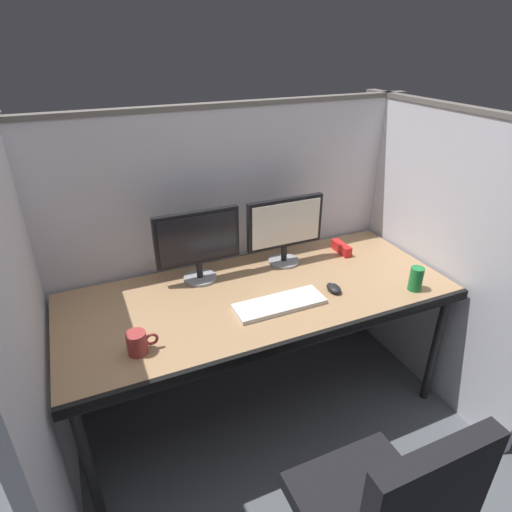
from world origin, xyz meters
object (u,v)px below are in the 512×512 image
at_px(keyboard_main, 280,304).
at_px(soda_can, 416,279).
at_px(monitor_left, 198,242).
at_px(red_stapler, 341,248).
at_px(monitor_right, 285,227).
at_px(desk, 261,303).
at_px(computer_mouse, 334,288).
at_px(coffee_mug, 138,343).

bearing_deg(keyboard_main, soda_can, -11.68).
distance_m(monitor_left, red_stapler, 0.86).
relative_size(monitor_left, keyboard_main, 1.00).
bearing_deg(monitor_left, monitor_right, -1.29).
relative_size(desk, keyboard_main, 4.42).
xyz_separation_m(desk, computer_mouse, (0.34, -0.12, 0.07)).
xyz_separation_m(desk, monitor_right, (0.25, 0.25, 0.27)).
relative_size(desk, coffee_mug, 15.08).
distance_m(desk, red_stapler, 0.65).
bearing_deg(computer_mouse, monitor_right, 103.57).
distance_m(keyboard_main, soda_can, 0.69).
distance_m(monitor_left, coffee_mug, 0.62).
xyz_separation_m(monitor_left, keyboard_main, (0.27, -0.38, -0.20)).
height_order(monitor_left, red_stapler, monitor_left).
bearing_deg(computer_mouse, keyboard_main, -178.50).
bearing_deg(computer_mouse, monitor_left, 146.45).
relative_size(monitor_right, keyboard_main, 1.00).
distance_m(desk, soda_can, 0.77).
bearing_deg(red_stapler, monitor_left, 177.61).
bearing_deg(soda_can, coffee_mug, 176.84).
xyz_separation_m(desk, red_stapler, (0.61, 0.22, 0.08)).
bearing_deg(keyboard_main, red_stapler, 31.36).
xyz_separation_m(monitor_right, red_stapler, (0.36, -0.02, -0.19)).
height_order(computer_mouse, soda_can, soda_can).
distance_m(computer_mouse, coffee_mug, 0.96).
xyz_separation_m(monitor_right, coffee_mug, (-0.87, -0.44, -0.17)).
bearing_deg(monitor_right, desk, -135.48).
bearing_deg(monitor_left, red_stapler, -2.39).
xyz_separation_m(keyboard_main, computer_mouse, (0.30, 0.01, 0.01)).
bearing_deg(red_stapler, soda_can, -78.10).
height_order(monitor_left, soda_can, monitor_left).
bearing_deg(monitor_left, keyboard_main, -55.32).
bearing_deg(red_stapler, coffee_mug, -161.38).
distance_m(monitor_right, keyboard_main, 0.48).
height_order(desk, red_stapler, red_stapler).
bearing_deg(coffee_mug, computer_mouse, 4.39).
bearing_deg(desk, monitor_left, 131.80).
relative_size(monitor_left, soda_can, 3.52).
bearing_deg(computer_mouse, coffee_mug, -175.61).
xyz_separation_m(coffee_mug, red_stapler, (1.23, 0.42, -0.02)).
height_order(keyboard_main, computer_mouse, computer_mouse).
xyz_separation_m(soda_can, coffee_mug, (-1.34, 0.07, -0.01)).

